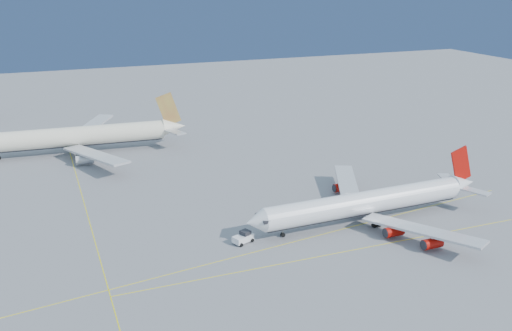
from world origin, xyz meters
The scene contains 5 objects.
ground centered at (0.00, 0.00, 0.00)m, with size 500.00×500.00×0.00m, color slate.
taxiway_lines centered at (-14.71, 6.34, 0.01)m, with size 118.86×140.00×0.02m.
airliner_virgin centered at (19.31, -2.50, 4.47)m, with size 59.99×53.95×14.82m.
airliner_etihad centered at (-36.57, 75.82, 5.34)m, with size 67.19×62.00×17.54m.
pushback_tug centered at (-11.10, -2.52, 1.15)m, with size 4.93×4.00×2.49m.
Camera 1 is at (-48.16, -103.85, 52.98)m, focal length 40.00 mm.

